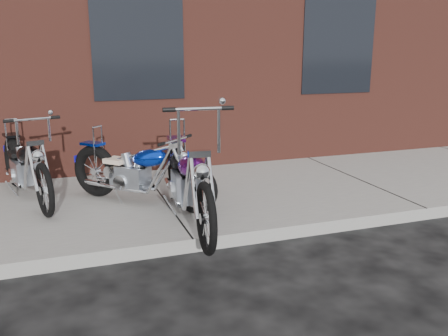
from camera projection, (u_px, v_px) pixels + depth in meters
name	position (u px, v px, depth m)	size (l,w,h in m)	color
ground	(193.00, 253.00, 4.94)	(120.00, 120.00, 0.00)	black
sidewalk	(163.00, 203.00, 6.30)	(22.00, 3.00, 0.15)	gray
chopper_purple	(188.00, 183.00, 5.33)	(0.60, 2.46, 1.38)	black
chopper_blue	(138.00, 174.00, 5.95)	(1.58, 1.65, 0.95)	black
chopper_third	(26.00, 169.00, 6.14)	(0.80, 2.19, 1.14)	black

